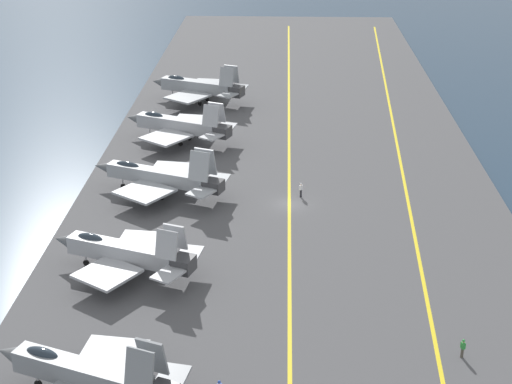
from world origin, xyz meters
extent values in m
plane|color=#23384C|center=(0.00, 0.00, 0.00)|extent=(2000.00, 2000.00, 0.00)
cube|color=#4C4C4F|center=(0.00, 0.00, 0.20)|extent=(218.47, 50.07, 0.40)
cube|color=yellow|center=(0.00, -13.77, 0.40)|extent=(196.29, 12.17, 0.01)
cube|color=yellow|center=(0.00, 0.00, 0.40)|extent=(196.63, 0.36, 0.01)
cube|color=gray|center=(-35.72, 15.30, 2.84)|extent=(5.57, 11.21, 1.73)
cone|color=#5B5E60|center=(-33.42, 21.46, 2.84)|extent=(2.29, 2.58, 1.64)
ellipsoid|color=#232D38|center=(-34.52, 18.52, 3.66)|extent=(1.85, 2.91, 0.95)
cube|color=gray|center=(-32.77, 13.79, 2.28)|extent=(5.37, 5.41, 0.28)
cube|color=gray|center=(-38.49, 10.45, 5.27)|extent=(1.64, 2.34, 3.09)
cube|color=gray|center=(-36.79, 9.82, 5.27)|extent=(1.64, 2.34, 3.09)
cube|color=gray|center=(-35.78, 8.63, 2.84)|extent=(3.14, 2.61, 0.20)
cylinder|color=#B2B2B7|center=(-34.25, 19.24, 1.19)|extent=(0.16, 0.16, 1.57)
cylinder|color=black|center=(-34.25, 19.24, 0.70)|extent=(0.42, 0.64, 0.60)
cube|color=#A8AAAF|center=(-16.67, 16.14, 2.75)|extent=(5.37, 11.11, 1.73)
cone|color=#5B5E60|center=(-14.50, 22.26, 2.75)|extent=(2.26, 2.54, 1.65)
cube|color=#38383A|center=(-18.89, 9.87, 2.75)|extent=(2.48, 2.37, 1.47)
ellipsoid|color=#232D38|center=(-15.53, 19.34, 3.57)|extent=(1.81, 2.88, 0.95)
cube|color=#A8AAAF|center=(-19.88, 16.87, 2.19)|extent=(6.68, 6.69, 0.28)
cube|color=#A8AAAF|center=(-13.71, 14.69, 2.19)|extent=(5.26, 5.27, 0.28)
cube|color=#A8AAAF|center=(-19.34, 11.32, 4.98)|extent=(1.51, 2.28, 2.69)
cube|color=#A8AAAF|center=(-17.63, 10.71, 4.98)|extent=(1.51, 2.28, 2.69)
cube|color=#A8AAAF|center=(-20.87, 11.06, 2.75)|extent=(3.48, 3.22, 0.20)
cube|color=#A8AAAF|center=(-16.60, 9.54, 2.75)|extent=(3.11, 2.55, 0.20)
cylinder|color=#B2B2B7|center=(-15.28, 20.05, 1.14)|extent=(0.16, 0.16, 1.48)
cylinder|color=black|center=(-15.28, 20.05, 0.70)|extent=(0.41, 0.64, 0.60)
cylinder|color=#B2B2B7|center=(-18.19, 15.47, 1.14)|extent=(0.16, 0.16, 1.48)
cylinder|color=black|center=(-18.19, 15.47, 0.70)|extent=(0.41, 0.64, 0.60)
cylinder|color=#B2B2B7|center=(-15.90, 14.66, 1.14)|extent=(0.16, 0.16, 1.48)
cylinder|color=black|center=(-15.90, 14.66, 0.70)|extent=(0.41, 0.64, 0.60)
cube|color=#9EA3A8|center=(2.13, 15.70, 2.78)|extent=(6.04, 12.40, 1.63)
cone|color=#5B5E60|center=(4.75, 22.57, 2.78)|extent=(2.30, 2.79, 1.55)
cube|color=#38383A|center=(-0.56, 8.67, 2.78)|extent=(2.48, 2.59, 1.39)
ellipsoid|color=#232D38|center=(3.50, 19.29, 3.55)|extent=(1.94, 3.19, 0.90)
cube|color=#9EA3A8|center=(-1.21, 16.52, 2.25)|extent=(7.39, 7.46, 0.28)
cube|color=#9EA3A8|center=(5.16, 14.08, 2.25)|extent=(5.81, 6.06, 0.28)
cube|color=#9EA3A8|center=(-0.87, 10.26, 5.29)|extent=(1.80, 2.60, 3.34)
cube|color=#9EA3A8|center=(0.73, 9.65, 5.29)|extent=(1.80, 2.60, 3.34)
cube|color=#9EA3A8|center=(-2.45, 9.94, 2.78)|extent=(3.63, 3.49, 0.20)
cube|color=#9EA3A8|center=(1.69, 8.36, 2.78)|extent=(3.20, 2.88, 0.20)
cylinder|color=#B2B2B7|center=(3.81, 20.09, 1.18)|extent=(0.16, 0.16, 1.56)
cylinder|color=black|center=(3.81, 20.09, 0.70)|extent=(0.42, 0.64, 0.60)
cylinder|color=#B2B2B7|center=(0.60, 14.91, 1.18)|extent=(0.16, 0.16, 1.56)
cylinder|color=black|center=(0.60, 14.91, 0.70)|extent=(0.42, 0.64, 0.60)
cylinder|color=#B2B2B7|center=(2.73, 14.10, 1.18)|extent=(0.16, 0.16, 1.56)
cylinder|color=black|center=(2.73, 14.10, 0.70)|extent=(0.42, 0.64, 0.60)
cube|color=#A8AAAF|center=(20.25, 15.62, 2.94)|extent=(6.15, 11.76, 1.80)
cone|color=#5B5E60|center=(22.86, 22.06, 2.94)|extent=(2.43, 2.74, 1.71)
cube|color=#38383A|center=(17.58, 9.03, 2.94)|extent=(2.64, 2.57, 1.53)
ellipsoid|color=#232D38|center=(21.61, 18.99, 3.79)|extent=(2.01, 3.07, 0.99)
cube|color=#A8AAAF|center=(16.72, 16.62, 2.36)|extent=(7.48, 7.41, 0.28)
cube|color=#A8AAAF|center=(23.47, 13.88, 2.36)|extent=(6.16, 5.89, 0.28)
cube|color=#A8AAAF|center=(17.19, 10.59, 5.28)|extent=(1.67, 2.43, 2.84)
cube|color=#A8AAAF|center=(18.94, 9.88, 5.28)|extent=(1.67, 2.43, 2.84)
cube|color=#A8AAAF|center=(15.63, 10.34, 2.94)|extent=(3.57, 3.40, 0.20)
cube|color=#A8AAAF|center=(19.89, 8.62, 2.94)|extent=(3.21, 2.80, 0.20)
cylinder|color=#B2B2B7|center=(21.92, 19.74, 1.22)|extent=(0.16, 0.16, 1.64)
cylinder|color=black|center=(21.92, 19.74, 0.70)|extent=(0.43, 0.64, 0.60)
cylinder|color=#B2B2B7|center=(18.63, 14.97, 1.22)|extent=(0.16, 0.16, 1.64)
cylinder|color=black|center=(18.63, 14.97, 0.70)|extent=(0.43, 0.64, 0.60)
cylinder|color=#B2B2B7|center=(20.96, 14.03, 1.22)|extent=(0.16, 0.16, 1.64)
cylinder|color=black|center=(20.96, 14.03, 0.70)|extent=(0.43, 0.64, 0.60)
cube|color=#93999E|center=(38.84, 14.88, 3.07)|extent=(5.97, 11.82, 1.88)
cone|color=#5B5E60|center=(41.29, 21.36, 3.07)|extent=(2.47, 2.74, 1.79)
cube|color=#38383A|center=(36.34, 8.24, 3.07)|extent=(2.71, 2.57, 1.60)
ellipsoid|color=#232D38|center=(40.12, 18.27, 3.96)|extent=(1.99, 3.08, 1.04)
cube|color=#93999E|center=(35.12, 15.85, 2.45)|extent=(7.68, 7.52, 0.28)
cube|color=#93999E|center=(42.28, 13.15, 2.45)|extent=(6.33, 5.79, 0.28)
cube|color=#93999E|center=(35.87, 9.80, 5.49)|extent=(1.65, 2.43, 2.92)
cube|color=#93999E|center=(37.72, 9.10, 5.49)|extent=(1.65, 2.43, 2.92)
cube|color=#93999E|center=(34.32, 9.52, 3.07)|extent=(3.56, 3.37, 0.20)
cube|color=#93999E|center=(38.70, 7.87, 3.07)|extent=(3.17, 2.74, 0.20)
cylinder|color=#B2B2B7|center=(40.41, 19.02, 1.26)|extent=(0.16, 0.16, 1.72)
cylinder|color=black|center=(40.41, 19.02, 0.70)|extent=(0.42, 0.64, 0.60)
cylinder|color=#B2B2B7|center=(37.18, 14.21, 1.26)|extent=(0.16, 0.16, 1.72)
cylinder|color=black|center=(37.18, 14.21, 0.70)|extent=(0.42, 0.64, 0.60)
cylinder|color=#B2B2B7|center=(39.65, 13.28, 1.26)|extent=(0.16, 0.16, 1.72)
cylinder|color=black|center=(39.65, 13.28, 0.70)|extent=(0.42, 0.64, 0.60)
cylinder|color=#232328|center=(2.05, -1.35, 0.87)|extent=(0.24, 0.24, 0.94)
cube|color=white|center=(2.05, -1.35, 1.62)|extent=(0.44, 0.46, 0.57)
sphere|color=tan|center=(2.05, -1.35, 2.03)|extent=(0.22, 0.22, 0.22)
sphere|color=white|center=(2.05, -1.35, 2.09)|extent=(0.24, 0.24, 0.24)
cylinder|color=#4C473D|center=(-29.22, -13.91, 0.83)|extent=(0.24, 0.24, 0.86)
cube|color=green|center=(-29.22, -13.91, 1.54)|extent=(0.45, 0.38, 0.55)
sphere|color=tan|center=(-29.22, -13.91, 1.94)|extent=(0.22, 0.22, 0.22)
sphere|color=green|center=(-29.22, -13.91, 2.00)|extent=(0.24, 0.24, 0.24)
sphere|color=beige|center=(-35.21, 5.26, 1.92)|extent=(0.22, 0.22, 0.22)
sphere|color=#284CB2|center=(-35.21, 5.26, 1.98)|extent=(0.24, 0.24, 0.24)
camera|label=1|loc=(-82.41, 0.77, 38.27)|focal=55.00mm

